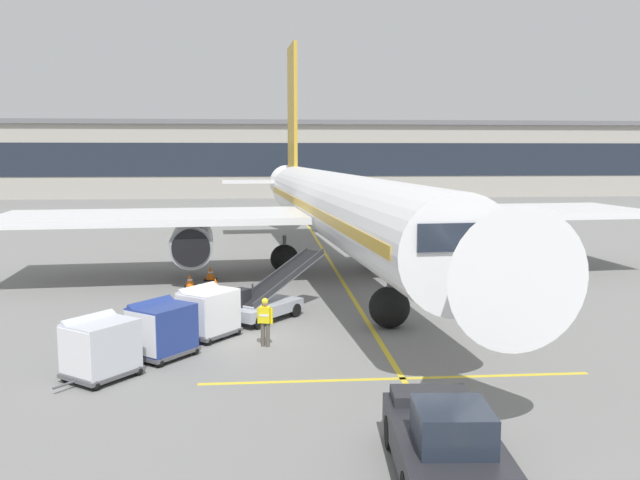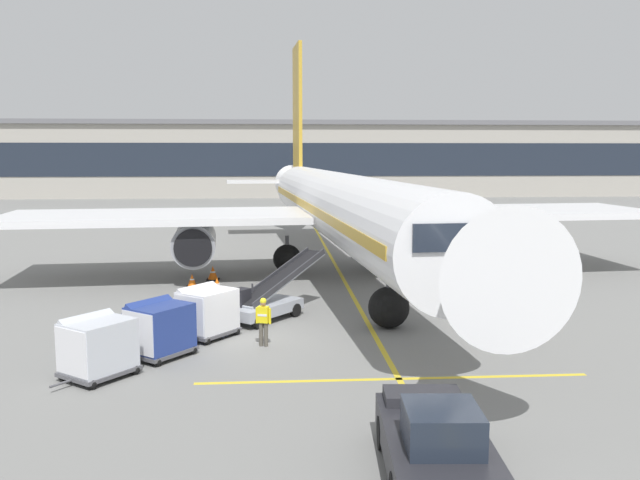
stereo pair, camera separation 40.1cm
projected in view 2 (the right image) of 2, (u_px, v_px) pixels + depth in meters
ground_plane at (250, 339)px, 24.46m from camera, size 600.00×600.00×0.00m
parked_airplane at (337, 206)px, 37.11m from camera, size 36.37×45.76×15.55m
belt_loader at (267, 299)px, 27.45m from camera, size 4.44×5.02×2.57m
baggage_cart_lead at (206, 311)px, 24.66m from camera, size 2.49×2.64×1.91m
baggage_cart_second at (159, 328)px, 22.25m from camera, size 2.49×2.64×1.91m
baggage_cart_third at (97, 345)px, 20.18m from camera, size 2.49×2.64×1.91m
pushback_tug at (435, 441)px, 13.89m from camera, size 2.39×4.53×1.83m
ground_crew_by_loader at (224, 311)px, 24.60m from camera, size 0.44×0.44×1.74m
ground_crew_by_carts at (207, 314)px, 24.13m from camera, size 0.51×0.39×1.74m
ground_crew_marshaller at (263, 319)px, 23.46m from camera, size 0.55×0.35×1.74m
safety_cone_engine_keepout at (213, 273)px, 35.90m from camera, size 0.67×0.67×0.76m
safety_cone_wingtip at (217, 286)px, 32.54m from camera, size 0.67×0.67×0.75m
safety_cone_nose_mark at (192, 280)px, 34.10m from camera, size 0.57×0.57×0.65m
apron_guidance_line_lead_in at (342, 277)px, 36.77m from camera, size 0.20×110.00×0.01m
apron_guidance_line_stop_bar at (394, 379)px, 20.14m from camera, size 12.00×0.20×0.01m
terminal_building at (208, 159)px, 110.07m from camera, size 149.08×21.35×11.83m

